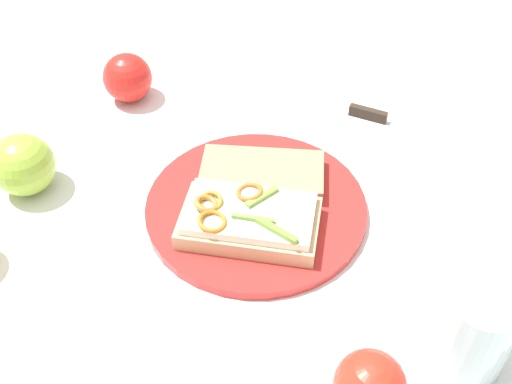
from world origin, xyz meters
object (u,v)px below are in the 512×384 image
object	(u,v)px
apple_2	(127,78)
drinking_glass	(475,330)
knife	(358,112)
sandwich	(248,220)
plate	(256,207)
bread_slice_side	(262,174)
apple_3	(23,165)

from	to	relation	value
apple_2	drinking_glass	xyz separation A→B (m)	(0.55, 0.26, 0.01)
knife	apple_2	bearing A→B (deg)	17.21
knife	sandwich	bearing A→B (deg)	81.07
apple_2	drinking_glass	size ratio (longest dim) A/B	0.73
knife	drinking_glass	bearing A→B (deg)	123.13
plate	bread_slice_side	size ratio (longest dim) A/B	1.76
drinking_glass	sandwich	bearing A→B (deg)	-143.14
apple_2	apple_3	bearing A→B (deg)	-43.32
apple_3	bread_slice_side	bearing A→B (deg)	73.88
sandwich	apple_3	xyz separation A→B (m)	(-0.16, -0.25, 0.01)
sandwich	apple_2	distance (m)	0.34
apple_2	sandwich	bearing A→B (deg)	16.42
sandwich	apple_3	bearing A→B (deg)	-6.63
plate	drinking_glass	world-z (taller)	drinking_glass
plate	sandwich	bearing A→B (deg)	-28.05
bread_slice_side	apple_2	size ratio (longest dim) A/B	2.12
drinking_glass	knife	distance (m)	0.41
apple_3	knife	bearing A→B (deg)	92.80
plate	knife	size ratio (longest dim) A/B	2.56
bread_slice_side	apple_2	distance (m)	0.28
plate	apple_2	bearing A→B (deg)	-157.82
bread_slice_side	apple_2	bearing A→B (deg)	-39.78
apple_3	drinking_glass	world-z (taller)	drinking_glass
sandwich	apple_2	size ratio (longest dim) A/B	2.54
bread_slice_side	drinking_glass	xyz separation A→B (m)	(0.30, 0.12, 0.03)
apple_2	drinking_glass	bearing A→B (deg)	25.55
apple_2	plate	bearing A→B (deg)	22.18
plate	drinking_glass	size ratio (longest dim) A/B	2.72
plate	apple_2	world-z (taller)	apple_2
apple_2	knife	size ratio (longest dim) A/B	0.68
sandwich	drinking_glass	xyz separation A→B (m)	(0.22, 0.16, 0.02)
apple_2	drinking_glass	distance (m)	0.60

